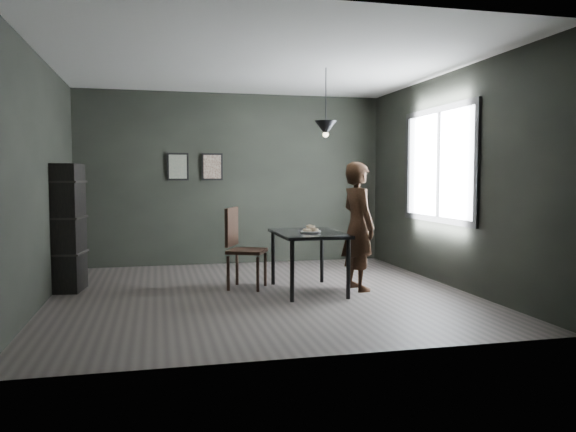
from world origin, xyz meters
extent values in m
plane|color=#322E2B|center=(0.00, 0.00, 0.00)|extent=(5.00, 5.00, 0.00)
cube|color=black|center=(0.00, 2.50, 1.40)|extent=(5.00, 0.10, 2.80)
cube|color=silver|center=(0.00, 0.00, 2.80)|extent=(5.00, 5.00, 0.02)
cube|color=white|center=(2.48, 0.20, 1.60)|extent=(0.02, 1.80, 1.40)
cube|color=black|center=(2.47, 0.20, 1.60)|extent=(0.04, 1.96, 1.56)
cube|color=black|center=(0.60, 0.00, 0.73)|extent=(0.80, 1.20, 0.04)
cylinder|color=black|center=(0.26, -0.54, 0.35)|extent=(0.05, 0.05, 0.71)
cylinder|color=black|center=(0.94, -0.54, 0.35)|extent=(0.05, 0.05, 0.71)
cylinder|color=black|center=(0.26, 0.54, 0.35)|extent=(0.05, 0.05, 0.71)
cylinder|color=black|center=(0.94, 0.54, 0.35)|extent=(0.05, 0.05, 0.71)
cylinder|color=silver|center=(0.60, -0.10, 0.76)|extent=(0.23, 0.23, 0.01)
torus|color=beige|center=(0.65, -0.09, 0.78)|extent=(0.12, 0.12, 0.04)
torus|color=beige|center=(0.55, -0.11, 0.78)|extent=(0.12, 0.12, 0.04)
torus|color=beige|center=(0.60, -0.10, 0.82)|extent=(0.16, 0.17, 0.06)
imported|color=black|center=(1.24, -0.04, 0.81)|extent=(0.48, 0.65, 1.63)
cube|color=black|center=(-0.12, 0.37, 0.48)|extent=(0.60, 0.60, 0.04)
cube|color=black|center=(-0.30, 0.45, 0.79)|extent=(0.23, 0.43, 0.49)
cylinder|color=black|center=(-0.37, 0.27, 0.22)|extent=(0.04, 0.04, 0.44)
cylinder|color=black|center=(-0.02, 0.11, 0.22)|extent=(0.04, 0.04, 0.44)
cylinder|color=black|center=(-0.21, 0.62, 0.22)|extent=(0.04, 0.04, 0.44)
cylinder|color=black|center=(0.14, 0.46, 0.22)|extent=(0.04, 0.04, 0.44)
cube|color=black|center=(-2.32, 0.74, 0.80)|extent=(0.37, 0.57, 1.60)
cylinder|color=black|center=(0.85, 0.10, 2.42)|extent=(0.01, 0.01, 0.75)
cone|color=black|center=(0.85, 0.10, 2.05)|extent=(0.28, 0.28, 0.18)
sphere|color=#FFE0B2|center=(0.85, 0.10, 1.97)|extent=(0.07, 0.07, 0.07)
cube|color=black|center=(-0.90, 2.47, 1.60)|extent=(0.34, 0.03, 0.44)
cube|color=#466251|center=(-0.90, 2.45, 1.60)|extent=(0.28, 0.01, 0.38)
cube|color=black|center=(-0.35, 2.47, 1.60)|extent=(0.34, 0.03, 0.44)
cube|color=brown|center=(-0.35, 2.45, 1.60)|extent=(0.28, 0.01, 0.38)
camera|label=1|loc=(-1.24, -6.73, 1.44)|focal=35.00mm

